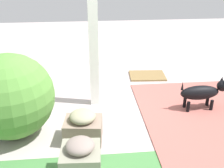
# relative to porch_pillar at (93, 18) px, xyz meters

# --- Properties ---
(ground_plane) EXTENTS (12.00, 12.00, 0.00)m
(ground_plane) POSITION_rel_porch_pillar_xyz_m (-0.33, 0.20, -1.25)
(ground_plane) COLOR #B3A4A2
(brick_path) EXTENTS (1.80, 2.40, 0.02)m
(brick_path) POSITION_rel_porch_pillar_xyz_m (-1.52, 0.67, -1.24)
(brick_path) COLOR #A25850
(brick_path) RESTS_ON ground
(porch_pillar) EXTENTS (0.13, 0.13, 2.50)m
(porch_pillar) POSITION_rel_porch_pillar_xyz_m (0.00, 0.00, 0.00)
(porch_pillar) COLOR white
(porch_pillar) RESTS_ON ground
(stone_planter_mid) EXTENTS (0.47, 0.39, 0.39)m
(stone_planter_mid) POSITION_rel_porch_pillar_xyz_m (0.17, 0.90, -1.07)
(stone_planter_mid) COLOR gray
(stone_planter_mid) RESTS_ON ground
(stone_planter_far) EXTENTS (0.39, 0.38, 0.44)m
(stone_planter_far) POSITION_rel_porch_pillar_xyz_m (0.19, 1.52, -1.05)
(stone_planter_far) COLOR gray
(stone_planter_far) RESTS_ON ground
(round_shrub) EXTENTS (1.01, 1.01, 1.01)m
(round_shrub) POSITION_rel_porch_pillar_xyz_m (0.99, 0.68, -0.75)
(round_shrub) COLOR #518838
(round_shrub) RESTS_ON ground
(terracotta_pot_broad) EXTENTS (0.38, 0.38, 0.43)m
(terracotta_pot_broad) POSITION_rel_porch_pillar_xyz_m (1.20, -0.30, -0.98)
(terracotta_pot_broad) COLOR #B0613A
(terracotta_pot_broad) RESTS_ON ground
(dog) EXTENTS (0.68, 0.21, 0.47)m
(dog) POSITION_rel_porch_pillar_xyz_m (-1.49, 0.34, -0.98)
(dog) COLOR black
(dog) RESTS_ON ground
(doormat) EXTENTS (0.66, 0.50, 0.03)m
(doormat) POSITION_rel_porch_pillar_xyz_m (-0.99, -0.90, -1.23)
(doormat) COLOR olive
(doormat) RESTS_ON ground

